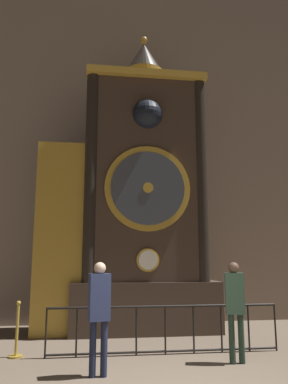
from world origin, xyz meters
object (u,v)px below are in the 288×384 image
object	(u,v)px
visitor_far	(235,301)
stanchion_post	(17,339)
visitor_near	(99,307)
clock_tower	(131,200)

from	to	relation	value
visitor_far	stanchion_post	xyz separation A→B (m)	(-4.06, 0.99, -0.74)
visitor_near	stanchion_post	xyz separation A→B (m)	(-1.55, 1.44, -0.74)
clock_tower	visitor_near	xyz separation A→B (m)	(-0.89, -3.69, -2.37)
clock_tower	stanchion_post	xyz separation A→B (m)	(-2.43, -2.25, -3.11)
clock_tower	visitor_far	distance (m)	4.32
visitor_near	stanchion_post	distance (m)	2.24
visitor_near	visitor_far	distance (m)	2.55
visitor_near	stanchion_post	size ratio (longest dim) A/B	1.72
clock_tower	stanchion_post	bearing A→B (deg)	-137.29
visitor_far	clock_tower	bearing A→B (deg)	132.66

